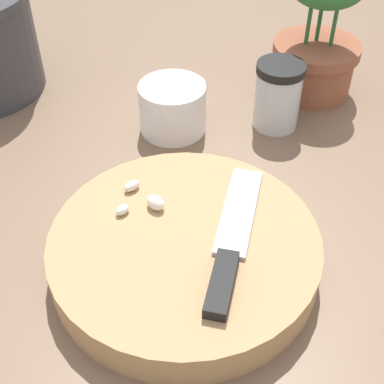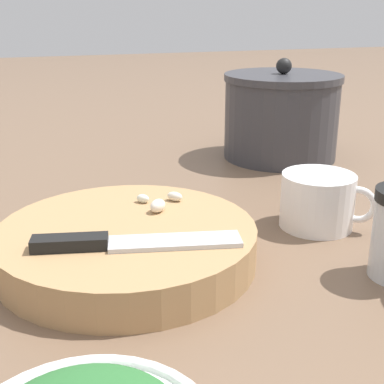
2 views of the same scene
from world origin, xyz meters
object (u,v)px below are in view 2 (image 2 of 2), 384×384
(garlic_cloves, at_px, (160,202))
(chef_knife, at_px, (124,242))
(coffee_mug, at_px, (318,201))
(cutting_board, at_px, (127,244))
(stock_pot, at_px, (281,116))

(garlic_cloves, bearing_deg, chef_knife, -33.43)
(chef_knife, height_order, coffee_mug, coffee_mug)
(chef_knife, xyz_separation_m, garlic_cloves, (-0.09, 0.06, 0.00))
(garlic_cloves, distance_m, coffee_mug, 0.20)
(cutting_board, relative_size, stock_pot, 1.35)
(cutting_board, bearing_deg, coffee_mug, 94.69)
(cutting_board, distance_m, stock_pot, 0.49)
(cutting_board, bearing_deg, chef_knife, -13.83)
(coffee_mug, relative_size, stock_pot, 0.50)
(garlic_cloves, bearing_deg, cutting_board, -47.37)
(chef_knife, height_order, stock_pot, stock_pot)
(chef_knife, bearing_deg, cutting_board, 178.42)
(cutting_board, xyz_separation_m, stock_pot, (-0.33, 0.36, 0.06))
(chef_knife, xyz_separation_m, stock_pot, (-0.38, 0.37, 0.03))
(cutting_board, xyz_separation_m, garlic_cloves, (-0.05, 0.05, 0.03))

